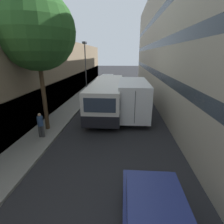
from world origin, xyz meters
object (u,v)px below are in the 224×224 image
at_px(bus, 107,95).
at_px(street_tree_left, 36,31).
at_px(pedestrian, 41,124).
at_px(car_hatchback, 155,222).
at_px(street_lamp, 85,60).
at_px(panel_van, 107,80).
at_px(box_truck, 133,96).

height_order(bus, street_tree_left, street_tree_left).
distance_m(pedestrian, street_tree_left, 5.70).
bearing_deg(bus, car_hatchback, -78.58).
bearing_deg(street_lamp, street_tree_left, -94.99).
bearing_deg(pedestrian, street_lamp, 86.70).
xyz_separation_m(panel_van, street_tree_left, (-2.44, -18.48, 5.50)).
xyz_separation_m(car_hatchback, bus, (-2.51, 12.41, 0.75)).
bearing_deg(panel_van, box_truck, -75.40).
height_order(box_truck, panel_van, box_truck).
relative_size(pedestrian, street_tree_left, 0.18).
relative_size(car_hatchback, street_tree_left, 0.47).
height_order(panel_van, street_tree_left, street_tree_left).
relative_size(bus, street_lamp, 1.67).
distance_m(panel_van, street_tree_left, 19.43).
relative_size(panel_van, pedestrian, 2.80).
height_order(pedestrian, street_lamp, street_lamp).
distance_m(bus, box_truck, 2.45).
height_order(car_hatchback, panel_van, panel_van).
distance_m(car_hatchback, box_truck, 11.70).
relative_size(box_truck, street_lamp, 1.31).
height_order(car_hatchback, street_lamp, street_lamp).
bearing_deg(panel_van, street_tree_left, -97.54).
distance_m(box_truck, panel_van, 14.77).
bearing_deg(street_tree_left, pedestrian, -81.39).
relative_size(panel_van, street_tree_left, 0.51).
relative_size(bus, panel_van, 2.38).
height_order(car_hatchback, pedestrian, pedestrian).
distance_m(pedestrian, street_lamp, 11.56).
bearing_deg(bus, pedestrian, -120.00).
xyz_separation_m(car_hatchback, pedestrian, (-6.14, 6.12, 0.25)).
bearing_deg(car_hatchback, panel_van, 98.55).
bearing_deg(bus, panel_van, 95.88).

